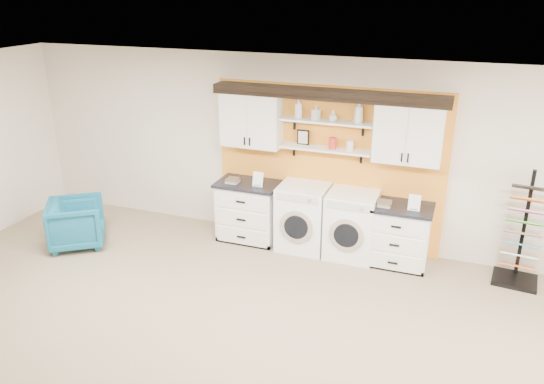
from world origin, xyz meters
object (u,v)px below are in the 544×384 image
at_px(dryer, 352,225).
at_px(base_cabinet_left, 249,211).
at_px(washer, 303,217).
at_px(sample_rack, 520,248).
at_px(base_cabinet_right, 398,234).
at_px(armchair, 77,223).

bearing_deg(dryer, base_cabinet_left, 179.88).
distance_m(washer, dryer, 0.73).
distance_m(base_cabinet_left, washer, 0.87).
xyz_separation_m(base_cabinet_left, sample_rack, (3.84, 0.03, 0.04)).
height_order(base_cabinet_left, base_cabinet_right, base_cabinet_left).
relative_size(washer, sample_rack, 0.65).
xyz_separation_m(dryer, armchair, (-3.96, -1.10, -0.13)).
height_order(washer, sample_rack, sample_rack).
xyz_separation_m(washer, sample_rack, (2.97, 0.04, 0.00)).
height_order(base_cabinet_left, sample_rack, sample_rack).
bearing_deg(washer, base_cabinet_right, 0.14).
xyz_separation_m(base_cabinet_left, base_cabinet_right, (2.26, 0.00, -0.02)).
height_order(base_cabinet_left, washer, washer).
xyz_separation_m(base_cabinet_right, dryer, (-0.66, -0.00, 0.04)).
xyz_separation_m(dryer, sample_rack, (2.24, 0.04, 0.01)).
bearing_deg(base_cabinet_right, washer, -179.86).
bearing_deg(base_cabinet_right, base_cabinet_left, -180.00).
distance_m(base_cabinet_right, armchair, 4.75).
bearing_deg(armchair, dryer, -109.14).
bearing_deg(base_cabinet_left, armchair, -154.85).
relative_size(washer, armchair, 1.26).
xyz_separation_m(base_cabinet_right, armchair, (-4.62, -1.11, -0.09)).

